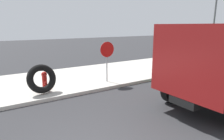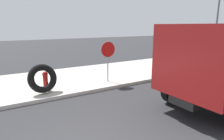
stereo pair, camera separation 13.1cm
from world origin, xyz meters
The scene contains 5 objects.
sidewalk_curb centered at (0.00, 6.50, 0.07)m, with size 36.00×5.00×0.15m, color #BCB7AD.
fire_hydrant centered at (0.36, 5.02, 0.60)m, with size 0.24×0.54×0.85m.
loose_tire centered at (0.18, 4.73, 0.78)m, with size 1.22×1.22×0.27m, color black.
stop_sign centered at (3.39, 4.77, 1.55)m, with size 0.76×0.08×2.03m.
street_light_pole centered at (11.80, 4.48, 2.82)m, with size 0.12×0.12×5.33m, color #595B5E.
Camera 2 is at (-1.38, -3.55, 2.96)m, focal length 31.24 mm.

